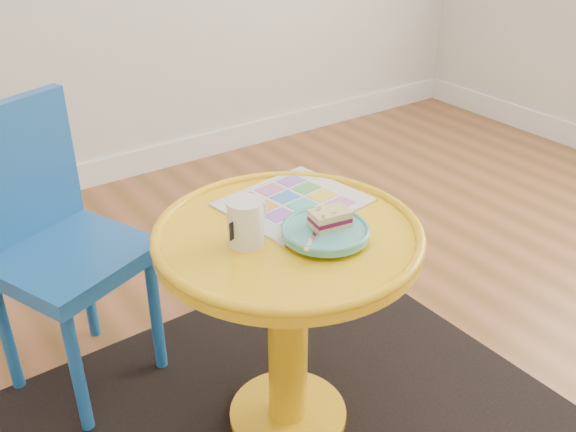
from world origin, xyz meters
TOP-DOWN VIEW (x-y plane):
  - rug at (-0.29, 0.33)m, footprint 1.32×1.13m
  - side_table at (-0.29, 0.33)m, footprint 0.60×0.60m
  - chair at (-0.68, 0.84)m, footprint 0.45×0.45m
  - newspaper at (-0.20, 0.44)m, footprint 0.35×0.31m
  - mug at (-0.39, 0.35)m, footprint 0.11×0.08m
  - plate at (-0.24, 0.26)m, footprint 0.19×0.19m
  - cake_slice at (-0.23, 0.26)m, footprint 0.09×0.07m
  - fork at (-0.27, 0.26)m, footprint 0.12×0.10m

SIDE VIEW (x-z plane):
  - rug at x=-0.29m, z-range 0.00..0.01m
  - side_table at x=-0.29m, z-range 0.13..0.70m
  - chair at x=-0.68m, z-range 0.06..0.85m
  - newspaper at x=-0.20m, z-range 0.57..0.58m
  - plate at x=-0.24m, z-range 0.58..0.60m
  - fork at x=-0.27m, z-range 0.60..0.60m
  - cake_slice at x=-0.23m, z-range 0.60..0.64m
  - mug at x=-0.39m, z-range 0.58..0.68m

